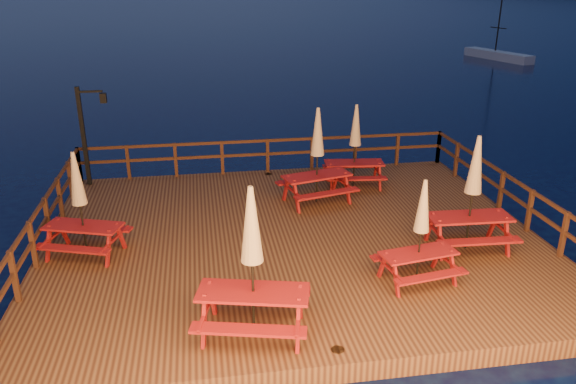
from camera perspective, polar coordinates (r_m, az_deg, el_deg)
name	(u,v)px	position (r m, az deg, el deg)	size (l,w,h in m)	color
ground	(293,249)	(14.10, 0.48, -5.86)	(500.00, 500.00, 0.00)	black
deck	(293,242)	(14.01, 0.48, -5.13)	(12.00, 10.00, 0.40)	#3E2014
deck_piles	(293,260)	(14.24, 0.47, -6.93)	(11.44, 9.44, 1.40)	#371C11
railing	(282,182)	(15.24, -0.64, 1.06)	(11.80, 9.75, 1.10)	#371C11
lamp_post	(88,127)	(17.74, -19.67, 6.22)	(0.85, 0.18, 3.00)	black
sailboat	(498,55)	(49.30, 20.52, 12.86)	(2.87, 6.58, 9.70)	silver
picnic_table_0	(317,154)	(15.45, 2.99, 3.84)	(2.23, 1.99, 2.71)	maroon
picnic_table_1	(473,192)	(13.39, 18.24, 0.02)	(1.98, 1.66, 2.73)	maroon
picnic_table_2	(355,145)	(16.82, 6.82, 4.81)	(1.90, 1.62, 2.51)	maroon
picnic_table_3	(80,203)	(13.29, -20.40, -1.06)	(2.09, 1.89, 2.47)	maroon
picnic_table_4	(421,230)	(11.71, 13.35, -3.81)	(1.78, 1.54, 2.27)	maroon
picnic_table_5	(252,260)	(9.69, -3.65, -6.91)	(2.29, 2.03, 2.81)	maroon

